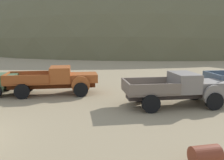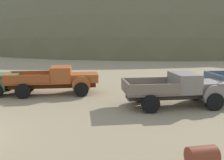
# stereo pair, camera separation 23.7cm
# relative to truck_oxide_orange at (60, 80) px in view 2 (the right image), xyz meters

# --- Properties ---
(hill_far_left) EXTENTS (110.86, 87.37, 54.45)m
(hill_far_left) POSITION_rel_truck_oxide_orange_xyz_m (21.45, 64.58, -0.99)
(hill_far_left) COLOR brown
(hill_far_left) RESTS_ON ground
(truck_oxide_orange) EXTENTS (6.16, 2.58, 1.89)m
(truck_oxide_orange) POSITION_rel_truck_oxide_orange_xyz_m (0.00, 0.00, 0.00)
(truck_oxide_orange) COLOR #51220D
(truck_oxide_orange) RESTS_ON ground
(truck_primer_gray) EXTENTS (5.88, 2.74, 1.89)m
(truck_primer_gray) POSITION_rel_truck_oxide_orange_xyz_m (7.31, -3.53, 0.00)
(truck_primer_gray) COLOR #3D322D
(truck_primer_gray) RESTS_ON ground
(oil_drum_tipped) EXTENTS (0.98, 0.71, 0.61)m
(oil_drum_tipped) POSITION_rel_truck_oxide_orange_xyz_m (5.57, -10.02, -0.69)
(oil_drum_tipped) COLOR brown
(oil_drum_tipped) RESTS_ON ground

